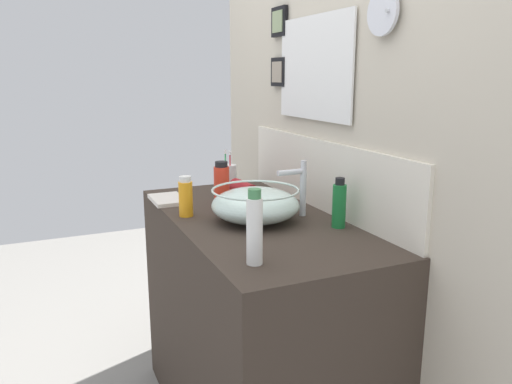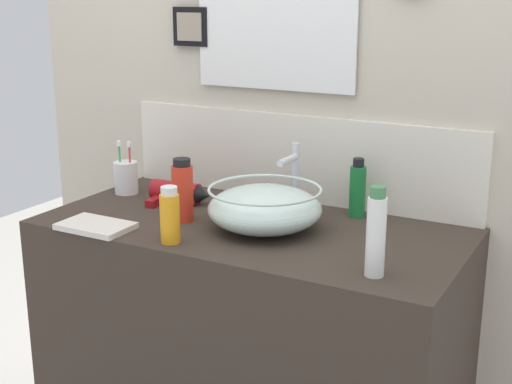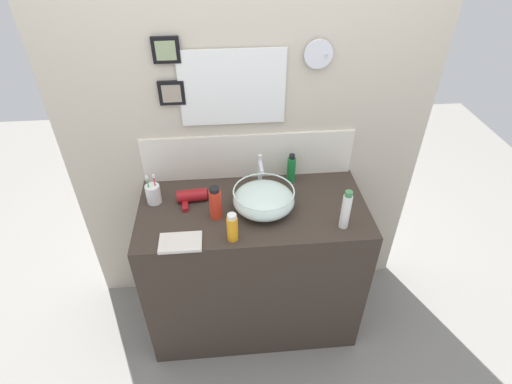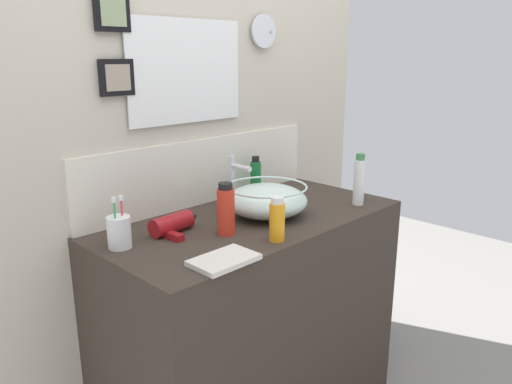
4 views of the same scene
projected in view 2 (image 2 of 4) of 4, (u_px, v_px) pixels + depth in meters
name	position (u px, v px, depth m)	size (l,w,h in m)	color
vanity_counter	(251.00, 369.00, 2.16)	(1.21, 0.59, 0.92)	#382D26
back_panel	(301.00, 91.00, 2.22)	(2.02, 0.10, 2.53)	beige
glass_bowl_sink	(265.00, 208.00, 1.98)	(0.32, 0.32, 0.12)	silver
faucet	(293.00, 174.00, 2.11)	(0.02, 0.12, 0.21)	silver
hair_drier	(179.00, 193.00, 2.24)	(0.21, 0.14, 0.07)	maroon
toothbrush_cup	(126.00, 177.00, 2.34)	(0.08, 0.08, 0.18)	white
soap_dispenser	(170.00, 216.00, 1.87)	(0.05, 0.05, 0.15)	orange
lotion_bottle	(182.00, 191.00, 2.05)	(0.06, 0.06, 0.18)	red
shampoo_bottle	(376.00, 234.00, 1.64)	(0.05, 0.05, 0.22)	white
spray_bottle	(358.00, 190.00, 2.09)	(0.05, 0.05, 0.18)	#197233
hand_towel	(96.00, 226.00, 2.00)	(0.20, 0.13, 0.02)	silver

